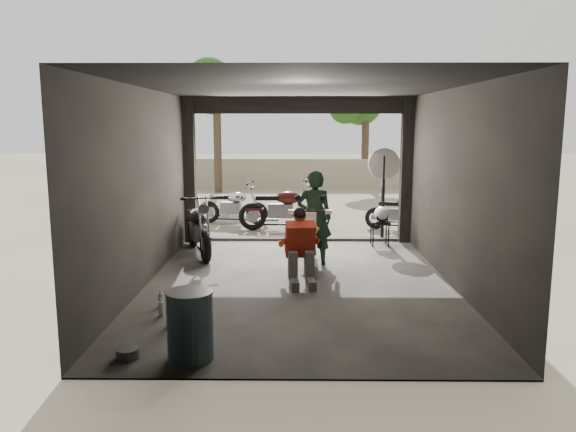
{
  "coord_description": "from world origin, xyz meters",
  "views": [
    {
      "loc": [
        -0.08,
        -8.95,
        2.64
      ],
      "look_at": [
        -0.18,
        0.6,
        1.05
      ],
      "focal_mm": 35.0,
      "sensor_mm": 36.0,
      "label": 1
    }
  ],
  "objects_px": {
    "sign_post": "(384,180)",
    "oil_drum": "(190,327)",
    "outside_bike_b": "(283,205)",
    "stool": "(380,225)",
    "main_bike": "(309,236)",
    "mechanic": "(301,249)",
    "outside_bike_a": "(232,203)",
    "helmet": "(382,214)",
    "left_bike": "(198,224)",
    "outside_bike_c": "(401,209)",
    "rider": "(314,218)"
  },
  "relations": [
    {
      "from": "oil_drum",
      "to": "outside_bike_c",
      "type": "bearing_deg",
      "value": 63.97
    },
    {
      "from": "left_bike",
      "to": "stool",
      "type": "bearing_deg",
      "value": -6.58
    },
    {
      "from": "outside_bike_b",
      "to": "oil_drum",
      "type": "xyz_separation_m",
      "value": [
        -0.88,
        -7.78,
        -0.25
      ]
    },
    {
      "from": "rider",
      "to": "stool",
      "type": "height_order",
      "value": "rider"
    },
    {
      "from": "stool",
      "to": "main_bike",
      "type": "bearing_deg",
      "value": -131.7
    },
    {
      "from": "stool",
      "to": "mechanic",
      "type": "bearing_deg",
      "value": -119.77
    },
    {
      "from": "outside_bike_b",
      "to": "stool",
      "type": "xyz_separation_m",
      "value": [
        2.13,
        -1.81,
        -0.17
      ]
    },
    {
      "from": "mechanic",
      "to": "oil_drum",
      "type": "bearing_deg",
      "value": -120.0
    },
    {
      "from": "main_bike",
      "to": "outside_bike_a",
      "type": "bearing_deg",
      "value": 113.79
    },
    {
      "from": "left_bike",
      "to": "sign_post",
      "type": "distance_m",
      "value": 4.25
    },
    {
      "from": "helmet",
      "to": "sign_post",
      "type": "distance_m",
      "value": 0.9
    },
    {
      "from": "stool",
      "to": "outside_bike_a",
      "type": "bearing_deg",
      "value": 142.18
    },
    {
      "from": "outside_bike_c",
      "to": "sign_post",
      "type": "distance_m",
      "value": 1.65
    },
    {
      "from": "main_bike",
      "to": "mechanic",
      "type": "height_order",
      "value": "mechanic"
    },
    {
      "from": "outside_bike_b",
      "to": "sign_post",
      "type": "xyz_separation_m",
      "value": [
        2.28,
        -1.22,
        0.74
      ]
    },
    {
      "from": "main_bike",
      "to": "helmet",
      "type": "relative_size",
      "value": 5.0
    },
    {
      "from": "rider",
      "to": "helmet",
      "type": "relative_size",
      "value": 5.13
    },
    {
      "from": "main_bike",
      "to": "outside_bike_c",
      "type": "height_order",
      "value": "main_bike"
    },
    {
      "from": "left_bike",
      "to": "outside_bike_b",
      "type": "distance_m",
      "value": 3.14
    },
    {
      "from": "left_bike",
      "to": "outside_bike_b",
      "type": "xyz_separation_m",
      "value": [
        1.64,
        2.67,
        0.02
      ]
    },
    {
      "from": "outside_bike_b",
      "to": "mechanic",
      "type": "relative_size",
      "value": 1.55
    },
    {
      "from": "main_bike",
      "to": "stool",
      "type": "xyz_separation_m",
      "value": [
        1.57,
        1.76,
        -0.1
      ]
    },
    {
      "from": "helmet",
      "to": "sign_post",
      "type": "relative_size",
      "value": 0.17
    },
    {
      "from": "mechanic",
      "to": "sign_post",
      "type": "relative_size",
      "value": 0.59
    },
    {
      "from": "outside_bike_c",
      "to": "mechanic",
      "type": "bearing_deg",
      "value": 166.69
    },
    {
      "from": "outside_bike_b",
      "to": "helmet",
      "type": "height_order",
      "value": "outside_bike_b"
    },
    {
      "from": "main_bike",
      "to": "mechanic",
      "type": "distance_m",
      "value": 1.29
    },
    {
      "from": "left_bike",
      "to": "helmet",
      "type": "bearing_deg",
      "value": -6.44
    },
    {
      "from": "sign_post",
      "to": "oil_drum",
      "type": "bearing_deg",
      "value": -134.59
    },
    {
      "from": "left_bike",
      "to": "helmet",
      "type": "xyz_separation_m",
      "value": [
        3.81,
        0.88,
        0.08
      ]
    },
    {
      "from": "stool",
      "to": "oil_drum",
      "type": "height_order",
      "value": "oil_drum"
    },
    {
      "from": "stool",
      "to": "oil_drum",
      "type": "distance_m",
      "value": 6.68
    },
    {
      "from": "left_bike",
      "to": "oil_drum",
      "type": "height_order",
      "value": "left_bike"
    },
    {
      "from": "outside_bike_a",
      "to": "sign_post",
      "type": "distance_m",
      "value": 4.28
    },
    {
      "from": "outside_bike_a",
      "to": "stool",
      "type": "height_order",
      "value": "outside_bike_a"
    },
    {
      "from": "left_bike",
      "to": "oil_drum",
      "type": "relative_size",
      "value": 2.33
    },
    {
      "from": "left_bike",
      "to": "outside_bike_b",
      "type": "relative_size",
      "value": 0.97
    },
    {
      "from": "outside_bike_b",
      "to": "outside_bike_a",
      "type": "bearing_deg",
      "value": 56.01
    },
    {
      "from": "outside_bike_b",
      "to": "outside_bike_c",
      "type": "xyz_separation_m",
      "value": [
        2.93,
        0.03,
        -0.12
      ]
    },
    {
      "from": "outside_bike_b",
      "to": "outside_bike_c",
      "type": "relative_size",
      "value": 1.23
    },
    {
      "from": "main_bike",
      "to": "left_bike",
      "type": "bearing_deg",
      "value": 158.44
    },
    {
      "from": "main_bike",
      "to": "mechanic",
      "type": "xyz_separation_m",
      "value": [
        -0.17,
        -1.28,
        0.04
      ]
    },
    {
      "from": "outside_bike_c",
      "to": "mechanic",
      "type": "height_order",
      "value": "mechanic"
    },
    {
      "from": "outside_bike_b",
      "to": "sign_post",
      "type": "bearing_deg",
      "value": -118.72
    },
    {
      "from": "outside_bike_a",
      "to": "outside_bike_c",
      "type": "xyz_separation_m",
      "value": [
        4.28,
        -0.86,
        -0.04
      ]
    },
    {
      "from": "left_bike",
      "to": "mechanic",
      "type": "bearing_deg",
      "value": -66.37
    },
    {
      "from": "stool",
      "to": "helmet",
      "type": "xyz_separation_m",
      "value": [
        0.03,
        0.02,
        0.23
      ]
    },
    {
      "from": "rider",
      "to": "mechanic",
      "type": "height_order",
      "value": "rider"
    },
    {
      "from": "rider",
      "to": "oil_drum",
      "type": "height_order",
      "value": "rider"
    },
    {
      "from": "outside_bike_c",
      "to": "mechanic",
      "type": "xyz_separation_m",
      "value": [
        -2.54,
        -4.88,
        0.09
      ]
    }
  ]
}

